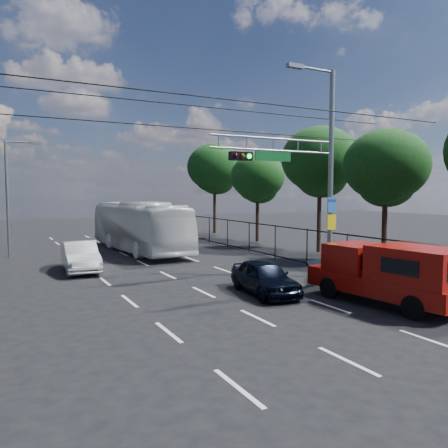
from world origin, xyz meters
TOP-DOWN VIEW (x-y plane):
  - ground at (0.00, 0.00)m, footprint 120.00×120.00m
  - lane_markings at (-0.00, 14.00)m, footprint 6.12×38.00m
  - signal_mast at (5.28, 7.99)m, footprint 6.43×0.39m
  - streetlight_left at (-6.33, 22.00)m, footprint 2.09×0.22m
  - utility_wires at (0.00, 8.83)m, footprint 22.00×5.04m
  - fence_right at (7.60, 12.17)m, footprint 0.06×34.03m
  - tree_right_b at (11.22, 9.02)m, footprint 4.50×4.50m
  - tree_right_c at (11.82, 15.02)m, footprint 5.10×5.10m
  - tree_right_d at (11.42, 22.02)m, footprint 4.32×4.32m
  - tree_right_e at (11.62, 30.02)m, footprint 5.28×5.28m
  - red_pickup at (5.00, 3.26)m, footprint 2.75×6.01m
  - navy_hatchback at (2.00, 6.64)m, footprint 2.04×4.08m
  - white_bus at (1.29, 20.89)m, footprint 3.42×12.07m
  - white_van at (-3.49, 15.15)m, footprint 1.81×4.53m

SIDE VIEW (x-z plane):
  - ground at x=0.00m, z-range 0.00..0.00m
  - lane_markings at x=0.00m, z-range 0.00..0.01m
  - navy_hatchback at x=2.00m, z-range 0.00..1.33m
  - white_van at x=-3.49m, z-range 0.00..1.46m
  - fence_right at x=7.60m, z-range 0.03..2.03m
  - red_pickup at x=5.00m, z-range 0.07..2.24m
  - white_bus at x=1.29m, z-range 0.00..3.33m
  - streetlight_left at x=-6.33m, z-range 0.40..7.48m
  - tree_right_d at x=11.42m, z-range 1.34..8.36m
  - tree_right_b at x=11.22m, z-range 1.40..8.71m
  - signal_mast at x=5.28m, z-range 0.49..9.99m
  - tree_right_c at x=11.82m, z-range 1.59..9.88m
  - tree_right_e at x=11.62m, z-range 1.65..10.23m
  - utility_wires at x=0.00m, z-range 6.86..7.60m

